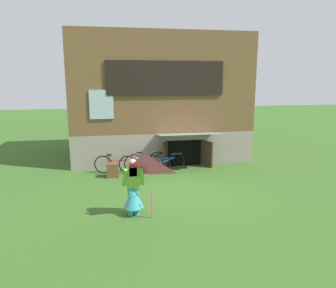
{
  "coord_description": "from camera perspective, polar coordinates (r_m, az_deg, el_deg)",
  "views": [
    {
      "loc": [
        -2.24,
        -9.52,
        3.52
      ],
      "look_at": [
        -0.36,
        0.57,
        1.42
      ],
      "focal_mm": 34.4,
      "sensor_mm": 36.0,
      "label": 1
    }
  ],
  "objects": [
    {
      "name": "person",
      "position": [
        8.48,
        -6.16,
        -8.42
      ],
      "size": [
        0.6,
        0.52,
        1.52
      ],
      "rotation": [
        0.0,
        0.0,
        -0.28
      ],
      "color": "teal",
      "rests_on": "ground_plane"
    },
    {
      "name": "log_house",
      "position": [
        15.07,
        -1.98,
        8.35
      ],
      "size": [
        7.51,
        5.83,
        5.36
      ],
      "color": "gray",
      "rests_on": "ground_plane"
    },
    {
      "name": "bicycle_silver",
      "position": [
        12.44,
        -4.04,
        -3.11
      ],
      "size": [
        1.67,
        0.52,
        0.79
      ],
      "rotation": [
        0.0,
        0.0,
        0.28
      ],
      "color": "black",
      "rests_on": "ground_plane"
    },
    {
      "name": "wooden_crate",
      "position": [
        11.88,
        -9.8,
        -4.59
      ],
      "size": [
        0.43,
        0.37,
        0.51
      ],
      "primitive_type": "cube",
      "color": "brown",
      "rests_on": "ground_plane"
    },
    {
      "name": "kite",
      "position": [
        7.77,
        -4.02,
        -4.99
      ],
      "size": [
        1.17,
        1.07,
        1.68
      ],
      "color": "#E54C7F",
      "rests_on": "ground_plane"
    },
    {
      "name": "bicycle_red",
      "position": [
        12.29,
        -9.31,
        -3.53
      ],
      "size": [
        1.59,
        0.35,
        0.73
      ],
      "rotation": [
        0.0,
        0.0,
        -0.19
      ],
      "color": "black",
      "rests_on": "ground_plane"
    },
    {
      "name": "ground_plane",
      "position": [
        10.39,
        2.57,
        -8.26
      ],
      "size": [
        60.0,
        60.0,
        0.0
      ],
      "primitive_type": "plane",
      "color": "#386023"
    },
    {
      "name": "bicycle_blue",
      "position": [
        12.44,
        -0.43,
        -3.24
      ],
      "size": [
        1.55,
        0.2,
        0.71
      ],
      "rotation": [
        0.0,
        0.0,
        0.1
      ],
      "color": "black",
      "rests_on": "ground_plane"
    }
  ]
}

